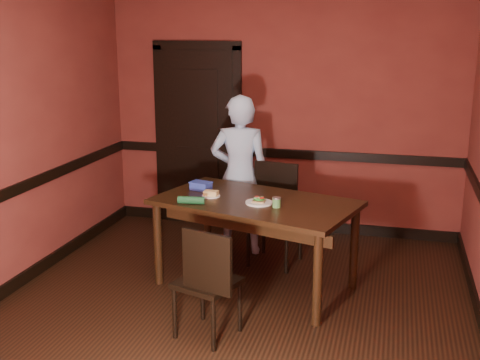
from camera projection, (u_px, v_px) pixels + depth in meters
The scene contains 18 objects.
floor at pixel (229, 312), 4.99m from camera, with size 4.00×4.50×0.01m, color black.
wall_back at pixel (283, 114), 6.77m from camera, with size 4.00×0.02×2.70m, color maroon.
wall_front at pixel (85, 257), 2.55m from camera, with size 4.00×0.02×2.70m, color maroon.
wall_left at pixel (4, 141), 5.15m from camera, with size 0.02×4.50×2.70m, color maroon.
dado_back at pixel (282, 153), 6.86m from camera, with size 4.00×0.03×0.10m, color black.
dado_left at pixel (11, 192), 5.26m from camera, with size 0.03×4.50×0.10m, color black.
baseboard_back at pixel (280, 223), 7.07m from camera, with size 4.00×0.03×0.12m, color black.
baseboard_left at pixel (19, 281), 5.46m from camera, with size 0.03×4.50×0.12m, color black.
door at pixel (198, 133), 7.04m from camera, with size 1.05×0.07×2.20m.
dining_table at pixel (255, 244), 5.41m from camera, with size 1.73×0.98×0.81m, color black.
chair_far at pixel (275, 216), 5.93m from camera, with size 0.46×0.46×0.99m, color black, non-canonical shape.
chair_near at pixel (207, 280), 4.53m from camera, with size 0.42×0.42×0.89m, color black, non-canonical shape.
person at pixel (240, 175), 6.16m from camera, with size 0.60×0.40×1.65m, color #A2C0DC.
sandwich_plate at pixel (259, 202), 5.21m from camera, with size 0.24×0.24×0.06m.
sauce_jar at pixel (277, 202), 5.10m from camera, with size 0.07×0.07×0.09m.
cheese_saucer at pixel (211, 194), 5.43m from camera, with size 0.17×0.17×0.05m.
food_tub at pixel (201, 186), 5.64m from camera, with size 0.22×0.18×0.08m.
wrapped_veg at pixel (191, 200), 5.20m from camera, with size 0.07×0.07×0.24m, color #184A25.
Camera 1 is at (1.24, -4.39, 2.30)m, focal length 45.00 mm.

